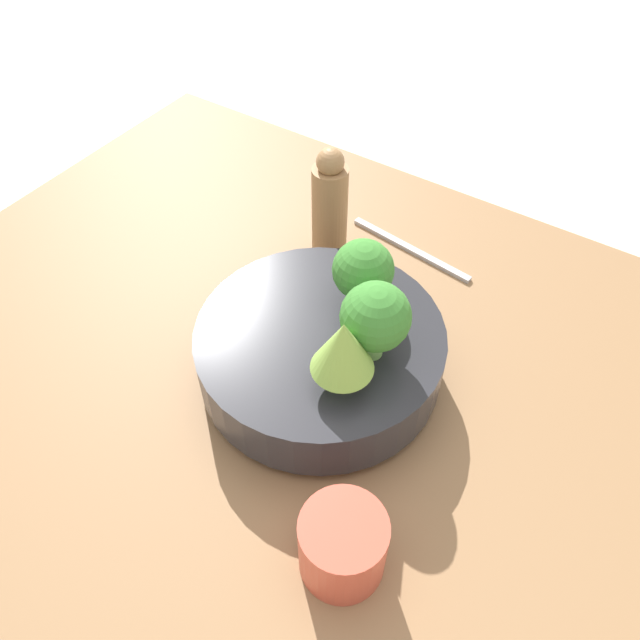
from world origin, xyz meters
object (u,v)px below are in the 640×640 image
Objects in this scene: pepper_mill at (330,205)px; fork at (410,249)px; cup at (343,545)px; bowl at (320,352)px.

pepper_mill is 0.83× the size of fork.
pepper_mill reaches higher than fork.
fork is at bearing -70.62° from cup.
bowl is at bearing 119.81° from pepper_mill.
bowl and cup have the same top height.
bowl is 0.25m from fork.
fork is (0.01, -0.25, -0.04)m from bowl.
pepper_mill is 0.14m from fork.
pepper_mill reaches higher than cup.
fork is at bearing -149.40° from pepper_mill.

